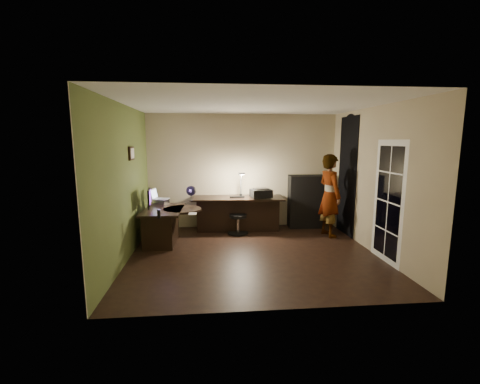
{
  "coord_description": "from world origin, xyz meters",
  "views": [
    {
      "loc": [
        -0.78,
        -5.65,
        2.09
      ],
      "look_at": [
        -0.15,
        1.05,
        1.0
      ],
      "focal_mm": 24.0,
      "sensor_mm": 36.0,
      "label": 1
    }
  ],
  "objects": [
    {
      "name": "wall_left",
      "position": [
        -2.25,
        0.0,
        1.35
      ],
      "size": [
        0.01,
        4.0,
        2.7
      ],
      "primitive_type": "cube",
      "color": "tan",
      "rests_on": "floor"
    },
    {
      "name": "floor",
      "position": [
        0.0,
        0.0,
        -0.01
      ],
      "size": [
        4.5,
        4.0,
        0.01
      ],
      "primitive_type": "cube",
      "color": "black",
      "rests_on": "ground"
    },
    {
      "name": "headphones",
      "position": [
        0.37,
        1.66,
        0.85
      ],
      "size": [
        0.19,
        0.11,
        0.08
      ],
      "primitive_type": "cube",
      "rotation": [
        0.0,
        0.0,
        0.19
      ],
      "color": "#09468D",
      "rests_on": "desk_right"
    },
    {
      "name": "person",
      "position": [
        1.81,
        1.01,
        0.9
      ],
      "size": [
        0.56,
        0.72,
        1.8
      ],
      "primitive_type": "imported",
      "rotation": [
        0.0,
        0.0,
        1.79
      ],
      "color": "#D8A88C",
      "rests_on": "floor"
    },
    {
      "name": "desk_fan",
      "position": [
        -1.19,
        1.18,
        0.97
      ],
      "size": [
        0.24,
        0.19,
        0.32
      ],
      "primitive_type": "cube",
      "rotation": [
        0.0,
        0.0,
        -0.4
      ],
      "color": "black",
      "rests_on": "desk_right"
    },
    {
      "name": "pen",
      "position": [
        -1.65,
        0.41,
        0.71
      ],
      "size": [
        0.02,
        0.16,
        0.01
      ],
      "primitive_type": "cube",
      "rotation": [
        0.0,
        0.0,
        -0.08
      ],
      "color": "black",
      "rests_on": "desk_left"
    },
    {
      "name": "desk_right",
      "position": [
        -0.14,
        1.63,
        0.39
      ],
      "size": [
        2.13,
        0.84,
        0.79
      ],
      "primitive_type": "cube",
      "rotation": [
        0.0,
        0.0,
        -0.05
      ],
      "color": "black",
      "rests_on": "floor"
    },
    {
      "name": "mouse",
      "position": [
        -1.76,
        0.51,
        0.72
      ],
      "size": [
        0.08,
        0.1,
        0.03
      ],
      "primitive_type": "ellipsoid",
      "rotation": [
        0.0,
        0.0,
        0.29
      ],
      "color": "silver",
      "rests_on": "desk_left"
    },
    {
      "name": "speaker",
      "position": [
        -1.71,
        0.09,
        0.78
      ],
      "size": [
        0.06,
        0.06,
        0.16
      ],
      "primitive_type": "cylinder",
      "rotation": [
        0.0,
        0.0,
        0.01
      ],
      "color": "black",
      "rests_on": "desk_left"
    },
    {
      "name": "monitor",
      "position": [
        -2.01,
        0.72,
        0.86
      ],
      "size": [
        0.15,
        0.48,
        0.31
      ],
      "primitive_type": "cube",
      "rotation": [
        0.0,
        0.0,
        0.13
      ],
      "color": "black",
      "rests_on": "desk_left"
    },
    {
      "name": "framed_picture",
      "position": [
        -2.22,
        0.45,
        1.85
      ],
      "size": [
        0.04,
        0.3,
        0.25
      ],
      "primitive_type": "cube",
      "color": "black",
      "rests_on": "wall_left"
    },
    {
      "name": "wall_front",
      "position": [
        0.0,
        -2.0,
        1.35
      ],
      "size": [
        4.5,
        0.01,
        2.7
      ],
      "primitive_type": "cube",
      "color": "tan",
      "rests_on": "floor"
    },
    {
      "name": "phone",
      "position": [
        -1.28,
        0.78,
        0.71
      ],
      "size": [
        0.1,
        0.15,
        0.01
      ],
      "primitive_type": "cube",
      "rotation": [
        0.0,
        0.0,
        0.22
      ],
      "color": "black",
      "rests_on": "desk_left"
    },
    {
      "name": "laptop",
      "position": [
        -1.84,
        1.35,
        0.93
      ],
      "size": [
        0.39,
        0.38,
        0.23
      ],
      "primitive_type": "cube",
      "rotation": [
        0.0,
        0.0,
        -0.22
      ],
      "color": "silver",
      "rests_on": "laptop_stand"
    },
    {
      "name": "arched_doorway",
      "position": [
        2.24,
        1.15,
        1.3
      ],
      "size": [
        0.01,
        0.9,
        2.6
      ],
      "primitive_type": "cube",
      "color": "black",
      "rests_on": "floor"
    },
    {
      "name": "wall_back",
      "position": [
        0.0,
        2.0,
        1.35
      ],
      "size": [
        4.5,
        0.01,
        2.7
      ],
      "primitive_type": "cube",
      "color": "tan",
      "rests_on": "floor"
    },
    {
      "name": "laptop_stand",
      "position": [
        -1.84,
        1.35,
        0.76
      ],
      "size": [
        0.33,
        0.31,
        0.11
      ],
      "primitive_type": "cube",
      "rotation": [
        0.0,
        0.0,
        -0.41
      ],
      "color": "silver",
      "rests_on": "desk_left"
    },
    {
      "name": "wall_right",
      "position": [
        2.25,
        0.0,
        1.35
      ],
      "size": [
        0.01,
        4.0,
        2.7
      ],
      "primitive_type": "cube",
      "color": "tan",
      "rests_on": "floor"
    },
    {
      "name": "office_chair",
      "position": [
        -0.17,
        1.34,
        0.41
      ],
      "size": [
        0.47,
        0.47,
        0.82
      ],
      "primitive_type": "cube",
      "rotation": [
        0.0,
        0.0,
        0.02
      ],
      "color": "black",
      "rests_on": "floor"
    },
    {
      "name": "desk_left",
      "position": [
        -1.74,
        0.81,
        0.36
      ],
      "size": [
        0.81,
        1.27,
        0.72
      ],
      "primitive_type": "cube",
      "rotation": [
        0.0,
        0.0,
        -0.03
      ],
      "color": "black",
      "rests_on": "floor"
    },
    {
      "name": "cabinet",
      "position": [
        1.52,
        1.78,
        0.63
      ],
      "size": [
        0.86,
        0.47,
        1.26
      ],
      "primitive_type": "cube",
      "rotation": [
        0.0,
        0.0,
        -0.06
      ],
      "color": "black",
      "rests_on": "floor"
    },
    {
      "name": "printer",
      "position": [
        0.37,
        1.46,
        0.91
      ],
      "size": [
        0.51,
        0.42,
        0.2
      ],
      "primitive_type": "cube",
      "rotation": [
        0.0,
        0.0,
        0.17
      ],
      "color": "black",
      "rests_on": "desk_right"
    },
    {
      "name": "green_wall_overlay",
      "position": [
        -2.24,
        0.0,
        1.35
      ],
      "size": [
        0.0,
        4.0,
        2.7
      ],
      "primitive_type": "cube",
      "color": "#53652D",
      "rests_on": "floor"
    },
    {
      "name": "desk_lamp",
      "position": [
        -0.08,
        1.62,
        1.1
      ],
      "size": [
        0.2,
        0.29,
        0.59
      ],
      "primitive_type": "cube",
      "rotation": [
        0.0,
        0.0,
        -0.22
      ],
      "color": "black",
      "rests_on": "desk_right"
    },
    {
      "name": "notepad",
      "position": [
        -1.12,
        0.37,
        0.71
      ],
      "size": [
        0.15,
        0.21,
        0.01
      ],
      "primitive_type": "cube",
      "rotation": [
        0.0,
        0.0,
        -0.03
      ],
      "color": "silver",
      "rests_on": "desk_left"
    },
    {
      "name": "french_door",
      "position": [
        2.24,
        -0.55,
        1.05
      ],
      "size": [
        0.02,
        0.92,
        2.1
      ],
      "primitive_type": "cube",
      "color": "white",
      "rests_on": "floor"
    },
    {
      "name": "ceiling",
      "position": [
        0.0,
        0.0,
        2.71
      ],
      "size": [
        4.5,
        4.0,
        0.01
      ],
      "primitive_type": "cube",
      "color": "silver",
      "rests_on": "floor"
    }
  ]
}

